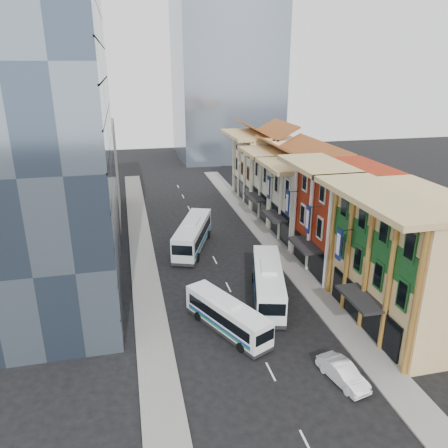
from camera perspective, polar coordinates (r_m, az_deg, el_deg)
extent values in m
plane|color=black|center=(34.99, 6.66, -19.59)|extent=(200.00, 200.00, 0.00)
cube|color=slate|center=(55.24, 7.48, -3.80)|extent=(3.00, 90.00, 0.15)
cube|color=slate|center=(52.16, -10.42, -5.46)|extent=(3.00, 90.00, 0.15)
cube|color=tan|center=(41.69, 23.16, -4.61)|extent=(8.00, 14.00, 12.00)
cube|color=maroon|center=(51.06, 15.52, 0.74)|extent=(8.00, 10.00, 12.00)
cube|color=white|center=(59.44, 11.20, 2.79)|extent=(8.00, 9.00, 10.00)
cube|color=white|center=(67.41, 8.14, 5.02)|extent=(8.00, 9.00, 10.00)
cube|color=white|center=(76.89, 5.39, 7.38)|extent=(8.00, 12.00, 11.00)
cube|color=#3F4E64|center=(45.37, -22.32, 9.39)|extent=(12.00, 26.00, 30.00)
cube|color=gray|center=(69.19, -17.94, 6.34)|extent=(10.00, 18.00, 14.00)
imported|color=silver|center=(35.33, 15.25, -18.26)|extent=(2.59, 4.78, 1.50)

